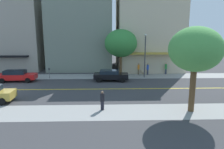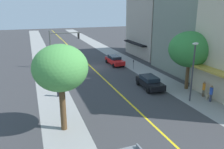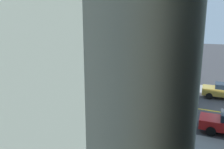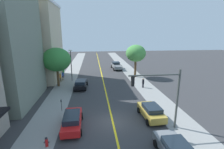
{
  "view_description": "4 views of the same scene",
  "coord_description": "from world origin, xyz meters",
  "px_view_note": "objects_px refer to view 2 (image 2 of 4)",
  "views": [
    {
      "loc": [
        23.06,
        10.9,
        6.33
      ],
      "look_at": [
        0.39,
        11.63,
        1.74
      ],
      "focal_mm": 33.93,
      "sensor_mm": 36.0,
      "label": 1
    },
    {
      "loc": [
        8.92,
        34.61,
        9.39
      ],
      "look_at": [
        0.76,
        11.71,
        2.19
      ],
      "focal_mm": 37.24,
      "sensor_mm": 36.0,
      "label": 2
    },
    {
      "loc": [
        -20.89,
        0.69,
        7.48
      ],
      "look_at": [
        -0.18,
        10.82,
        2.33
      ],
      "focal_mm": 37.3,
      "sensor_mm": 36.0,
      "label": 3
    },
    {
      "loc": [
        -1.89,
        -15.46,
        9.03
      ],
      "look_at": [
        1.05,
        9.57,
        2.72
      ],
      "focal_mm": 26.45,
      "sensor_mm": 36.0,
      "label": 4
    }
  ],
  "objects_px": {
    "gold_sedan_right_curb": "(65,65)",
    "pedestrian_blue_shirt": "(211,93)",
    "street_tree_left_near": "(60,68)",
    "parking_meter": "(133,63)",
    "street_lamp": "(193,65)",
    "traffic_light_mast": "(61,43)",
    "pedestrian_black_shirt": "(58,89)",
    "red_sedan_left_curb": "(115,60)",
    "fire_hydrant": "(119,58)",
    "street_tree_right_corner": "(190,49)",
    "pedestrian_orange_shirt": "(204,89)",
    "small_dog": "(207,96)",
    "grey_sedan_right_curb": "(61,57)",
    "black_sedan_left_curb": "(150,82)"
  },
  "relations": [
    {
      "from": "gold_sedan_right_curb",
      "to": "pedestrian_blue_shirt",
      "type": "distance_m",
      "value": 20.85
    },
    {
      "from": "street_tree_left_near",
      "to": "parking_meter",
      "type": "height_order",
      "value": "street_tree_left_near"
    },
    {
      "from": "street_lamp",
      "to": "gold_sedan_right_curb",
      "type": "relative_size",
      "value": 1.41
    },
    {
      "from": "street_tree_left_near",
      "to": "gold_sedan_right_curb",
      "type": "height_order",
      "value": "street_tree_left_near"
    },
    {
      "from": "traffic_light_mast",
      "to": "gold_sedan_right_curb",
      "type": "height_order",
      "value": "traffic_light_mast"
    },
    {
      "from": "pedestrian_black_shirt",
      "to": "traffic_light_mast",
      "type": "bearing_deg",
      "value": -94.05
    },
    {
      "from": "red_sedan_left_curb",
      "to": "fire_hydrant",
      "type": "bearing_deg",
      "value": 143.93
    },
    {
      "from": "street_tree_right_corner",
      "to": "pedestrian_orange_shirt",
      "type": "xyz_separation_m",
      "value": [
        -0.15,
        2.72,
        -3.78
      ]
    },
    {
      "from": "small_dog",
      "to": "grey_sedan_right_curb",
      "type": "bearing_deg",
      "value": 84.02
    },
    {
      "from": "street_tree_left_near",
      "to": "parking_meter",
      "type": "bearing_deg",
      "value": -130.97
    },
    {
      "from": "street_tree_right_corner",
      "to": "black_sedan_left_curb",
      "type": "xyz_separation_m",
      "value": [
        3.98,
        -1.61,
        -3.92
      ]
    },
    {
      "from": "street_tree_left_near",
      "to": "pedestrian_orange_shirt",
      "type": "height_order",
      "value": "street_tree_left_near"
    },
    {
      "from": "parking_meter",
      "to": "small_dog",
      "type": "relative_size",
      "value": 1.91
    },
    {
      "from": "street_tree_right_corner",
      "to": "pedestrian_blue_shirt",
      "type": "relative_size",
      "value": 3.92
    },
    {
      "from": "fire_hydrant",
      "to": "pedestrian_black_shirt",
      "type": "xyz_separation_m",
      "value": [
        12.37,
        13.81,
        0.43
      ]
    },
    {
      "from": "street_lamp",
      "to": "small_dog",
      "type": "bearing_deg",
      "value": 173.45
    },
    {
      "from": "pedestrian_orange_shirt",
      "to": "small_dog",
      "type": "relative_size",
      "value": 2.24
    },
    {
      "from": "street_tree_right_corner",
      "to": "pedestrian_black_shirt",
      "type": "xyz_separation_m",
      "value": [
        14.52,
        -2.55,
        -3.84
      ]
    },
    {
      "from": "street_lamp",
      "to": "grey_sedan_right_curb",
      "type": "xyz_separation_m",
      "value": [
        10.02,
        -22.37,
        -3.0
      ]
    },
    {
      "from": "red_sedan_left_curb",
      "to": "gold_sedan_right_curb",
      "type": "relative_size",
      "value": 1.13
    },
    {
      "from": "street_tree_left_near",
      "to": "red_sedan_left_curb",
      "type": "xyz_separation_m",
      "value": [
        -11.04,
        -18.4,
        -4.2
      ]
    },
    {
      "from": "traffic_light_mast",
      "to": "street_lamp",
      "type": "distance_m",
      "value": 20.93
    },
    {
      "from": "parking_meter",
      "to": "grey_sedan_right_curb",
      "type": "relative_size",
      "value": 0.3
    },
    {
      "from": "street_tree_left_near",
      "to": "fire_hydrant",
      "type": "relative_size",
      "value": 8.06
    },
    {
      "from": "street_tree_right_corner",
      "to": "small_dog",
      "type": "distance_m",
      "value": 5.51
    },
    {
      "from": "traffic_light_mast",
      "to": "gold_sedan_right_curb",
      "type": "relative_size",
      "value": 1.37
    },
    {
      "from": "pedestrian_blue_shirt",
      "to": "small_dog",
      "type": "bearing_deg",
      "value": 1.27
    },
    {
      "from": "traffic_light_mast",
      "to": "black_sedan_left_curb",
      "type": "height_order",
      "value": "traffic_light_mast"
    },
    {
      "from": "street_lamp",
      "to": "pedestrian_blue_shirt",
      "type": "height_order",
      "value": "street_lamp"
    },
    {
      "from": "fire_hydrant",
      "to": "street_lamp",
      "type": "distance_m",
      "value": 19.89
    },
    {
      "from": "street_lamp",
      "to": "pedestrian_blue_shirt",
      "type": "relative_size",
      "value": 3.52
    },
    {
      "from": "small_dog",
      "to": "pedestrian_orange_shirt",
      "type": "bearing_deg",
      "value": 47.96
    },
    {
      "from": "grey_sedan_right_curb",
      "to": "street_tree_right_corner",
      "type": "bearing_deg",
      "value": 31.21
    },
    {
      "from": "red_sedan_left_curb",
      "to": "parking_meter",
      "type": "bearing_deg",
      "value": 22.24
    },
    {
      "from": "pedestrian_blue_shirt",
      "to": "fire_hydrant",
      "type": "bearing_deg",
      "value": 18.31
    },
    {
      "from": "grey_sedan_right_curb",
      "to": "fire_hydrant",
      "type": "bearing_deg",
      "value": 73.44
    },
    {
      "from": "parking_meter",
      "to": "pedestrian_orange_shirt",
      "type": "xyz_separation_m",
      "value": [
        -2.41,
        12.72,
        -0.04
      ]
    },
    {
      "from": "parking_meter",
      "to": "red_sedan_left_curb",
      "type": "distance_m",
      "value": 4.11
    },
    {
      "from": "street_tree_left_near",
      "to": "pedestrian_blue_shirt",
      "type": "height_order",
      "value": "street_tree_left_near"
    },
    {
      "from": "street_tree_left_near",
      "to": "black_sedan_left_curb",
      "type": "bearing_deg",
      "value": -150.37
    },
    {
      "from": "fire_hydrant",
      "to": "pedestrian_orange_shirt",
      "type": "height_order",
      "value": "pedestrian_orange_shirt"
    },
    {
      "from": "parking_meter",
      "to": "traffic_light_mast",
      "type": "height_order",
      "value": "traffic_light_mast"
    },
    {
      "from": "grey_sedan_right_curb",
      "to": "small_dog",
      "type": "relative_size",
      "value": 6.35
    },
    {
      "from": "black_sedan_left_curb",
      "to": "parking_meter",
      "type": "bearing_deg",
      "value": 171.22
    },
    {
      "from": "street_tree_left_near",
      "to": "small_dog",
      "type": "height_order",
      "value": "street_tree_left_near"
    },
    {
      "from": "street_tree_left_near",
      "to": "pedestrian_blue_shirt",
      "type": "xyz_separation_m",
      "value": [
        -14.91,
        -0.59,
        -4.07
      ]
    },
    {
      "from": "street_tree_right_corner",
      "to": "pedestrian_orange_shirt",
      "type": "height_order",
      "value": "street_tree_right_corner"
    },
    {
      "from": "gold_sedan_right_curb",
      "to": "grey_sedan_right_curb",
      "type": "xyz_separation_m",
      "value": [
        -0.28,
        -6.27,
        -0.04
      ]
    },
    {
      "from": "gold_sedan_right_curb",
      "to": "pedestrian_blue_shirt",
      "type": "bearing_deg",
      "value": 32.91
    },
    {
      "from": "traffic_light_mast",
      "to": "red_sedan_left_curb",
      "type": "relative_size",
      "value": 1.22
    }
  ]
}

